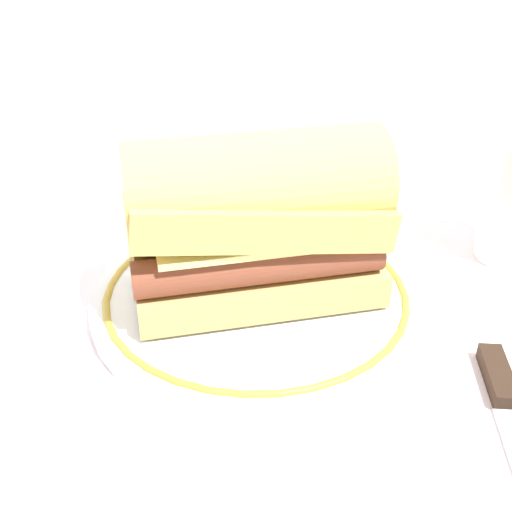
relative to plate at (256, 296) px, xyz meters
name	(u,v)px	position (x,y,z in m)	size (l,w,h in m)	color
ground_plane	(265,335)	(-0.01, -0.04, -0.01)	(1.50, 1.50, 0.00)	silver
plate	(256,296)	(0.00, 0.00, 0.00)	(0.26, 0.26, 0.01)	white
sausage_sandwich	(256,217)	(0.00, 0.00, 0.07)	(0.20, 0.11, 0.13)	tan
butter_knife	(511,417)	(0.11, -0.17, 0.00)	(0.08, 0.15, 0.01)	silver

